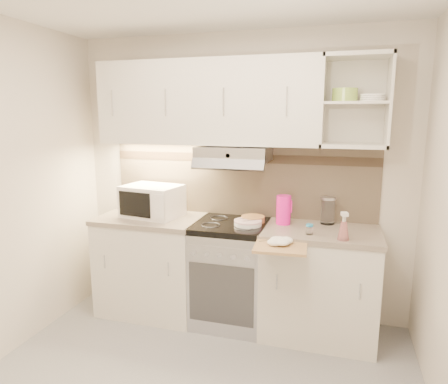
% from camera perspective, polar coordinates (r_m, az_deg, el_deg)
% --- Properties ---
extents(room_shell, '(3.04, 2.84, 2.52)m').
position_cam_1_polar(room_shell, '(2.57, -3.28, 7.07)').
color(room_shell, beige).
rests_on(room_shell, ground).
extents(base_cabinet_left, '(0.90, 0.60, 0.86)m').
position_cam_1_polar(base_cabinet_left, '(3.80, -10.20, -10.35)').
color(base_cabinet_left, silver).
rests_on(base_cabinet_left, ground).
extents(worktop_left, '(0.92, 0.62, 0.04)m').
position_cam_1_polar(worktop_left, '(3.66, -10.44, -3.77)').
color(worktop_left, gray).
rests_on(worktop_left, base_cabinet_left).
extents(base_cabinet_right, '(0.90, 0.60, 0.86)m').
position_cam_1_polar(base_cabinet_right, '(3.44, 13.40, -12.81)').
color(base_cabinet_right, silver).
rests_on(base_cabinet_right, ground).
extents(worktop_right, '(0.92, 0.62, 0.04)m').
position_cam_1_polar(worktop_right, '(3.29, 13.75, -5.61)').
color(worktop_right, gray).
rests_on(worktop_right, base_cabinet_right).
extents(electric_range, '(0.60, 0.60, 0.90)m').
position_cam_1_polar(electric_range, '(3.54, 0.96, -11.45)').
color(electric_range, '#B7B7BC').
rests_on(electric_range, ground).
extents(microwave, '(0.54, 0.44, 0.28)m').
position_cam_1_polar(microwave, '(3.64, -10.23, -1.26)').
color(microwave, white).
rests_on(microwave, worktop_left).
extents(watering_can, '(0.26, 0.13, 0.22)m').
position_cam_1_polar(watering_can, '(3.53, -10.09, -2.66)').
color(watering_can, white).
rests_on(watering_can, worktop_left).
extents(plate_stack, '(0.23, 0.23, 0.05)m').
position_cam_1_polar(plate_stack, '(3.32, 3.44, -4.40)').
color(plate_stack, white).
rests_on(plate_stack, electric_range).
extents(bread_loaf, '(0.20, 0.20, 0.05)m').
position_cam_1_polar(bread_loaf, '(3.42, 4.16, -3.87)').
color(bread_loaf, olive).
rests_on(bread_loaf, electric_range).
extents(pink_pitcher, '(0.13, 0.12, 0.24)m').
position_cam_1_polar(pink_pitcher, '(3.36, 8.51, -2.53)').
color(pink_pitcher, '#FF13A3').
rests_on(pink_pitcher, worktop_right).
extents(glass_jar, '(0.12, 0.12, 0.23)m').
position_cam_1_polar(glass_jar, '(3.45, 14.61, -2.55)').
color(glass_jar, white).
rests_on(glass_jar, worktop_right).
extents(spice_jar, '(0.05, 0.05, 0.08)m').
position_cam_1_polar(spice_jar, '(3.13, 12.11, -5.22)').
color(spice_jar, white).
rests_on(spice_jar, worktop_right).
extents(spray_bottle, '(0.09, 0.09, 0.23)m').
position_cam_1_polar(spray_bottle, '(3.05, 16.73, -4.98)').
color(spray_bottle, pink).
rests_on(spray_bottle, worktop_right).
extents(cutting_board, '(0.39, 0.36, 0.02)m').
position_cam_1_polar(cutting_board, '(2.92, 8.10, -7.71)').
color(cutting_board, tan).
rests_on(cutting_board, base_cabinet_right).
extents(dish_towel, '(0.28, 0.26, 0.06)m').
position_cam_1_polar(dish_towel, '(2.94, 8.03, -6.76)').
color(dish_towel, white).
rests_on(dish_towel, cutting_board).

